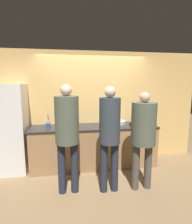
# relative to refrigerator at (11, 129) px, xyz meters

# --- Properties ---
(ground_plane) EXTENTS (14.00, 14.00, 0.00)m
(ground_plane) POSITION_rel_refrigerator_xyz_m (1.76, -0.41, -0.93)
(ground_plane) COLOR #8C704C
(wall_back) EXTENTS (5.20, 0.06, 2.60)m
(wall_back) POSITION_rel_refrigerator_xyz_m (1.76, 0.33, 0.37)
(wall_back) COLOR #E0B266
(wall_back) RESTS_ON ground_plane
(counter) EXTENTS (2.78, 0.72, 0.93)m
(counter) POSITION_rel_refrigerator_xyz_m (1.76, -0.02, -0.46)
(counter) COLOR #9E754C
(counter) RESTS_ON ground_plane
(refrigerator) EXTENTS (0.63, 0.64, 1.85)m
(refrigerator) POSITION_rel_refrigerator_xyz_m (0.00, 0.00, 0.00)
(refrigerator) COLOR white
(refrigerator) RESTS_ON ground_plane
(person_left) EXTENTS (0.39, 0.39, 1.85)m
(person_left) POSITION_rel_refrigerator_xyz_m (1.17, -0.96, 0.21)
(person_left) COLOR #232838
(person_left) RESTS_ON ground_plane
(person_center) EXTENTS (0.35, 0.35, 1.82)m
(person_center) POSITION_rel_refrigerator_xyz_m (1.87, -1.03, 0.16)
(person_center) COLOR #232838
(person_center) RESTS_ON ground_plane
(person_right) EXTENTS (0.42, 0.42, 1.72)m
(person_right) POSITION_rel_refrigerator_xyz_m (2.46, -1.05, 0.14)
(person_right) COLOR #4C4742
(person_right) RESTS_ON ground_plane
(fruit_bowl) EXTENTS (0.36, 0.36, 0.11)m
(fruit_bowl) POSITION_rel_refrigerator_xyz_m (2.33, 0.09, 0.04)
(fruit_bowl) COLOR beige
(fruit_bowl) RESTS_ON counter
(utensil_crock) EXTENTS (0.10, 0.10, 0.26)m
(utensil_crock) POSITION_rel_refrigerator_xyz_m (0.75, 0.13, 0.07)
(utensil_crock) COLOR #ADA393
(utensil_crock) RESTS_ON counter
(bottle_dark) EXTENTS (0.06, 0.06, 0.21)m
(bottle_dark) POSITION_rel_refrigerator_xyz_m (1.38, 0.11, 0.09)
(bottle_dark) COLOR #333338
(bottle_dark) RESTS_ON counter
(bottle_red) EXTENTS (0.06, 0.06, 0.19)m
(bottle_red) POSITION_rel_refrigerator_xyz_m (1.23, -0.23, 0.08)
(bottle_red) COLOR red
(bottle_red) RESTS_ON counter
(cup_blue) EXTENTS (0.09, 0.09, 0.10)m
(cup_blue) POSITION_rel_refrigerator_xyz_m (0.76, -0.05, 0.05)
(cup_blue) COLOR #335184
(cup_blue) RESTS_ON counter
(cup_black) EXTENTS (0.10, 0.10, 0.08)m
(cup_black) POSITION_rel_refrigerator_xyz_m (2.58, -0.15, 0.04)
(cup_black) COLOR #28282D
(cup_black) RESTS_ON counter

